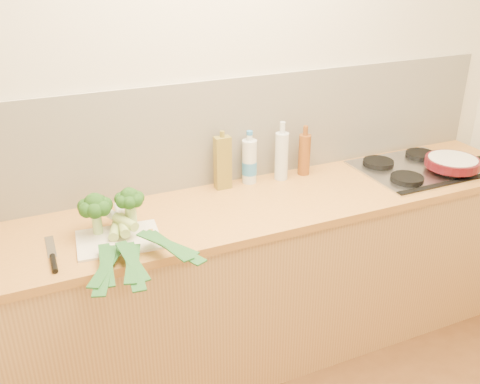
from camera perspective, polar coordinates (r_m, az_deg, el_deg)
The scene contains 15 objects.
room_shell at distance 2.70m, azimuth -2.01°, elevation 6.36°, with size 3.50×3.50×3.50m.
counter at distance 2.79m, azimuth 0.50°, elevation -9.57°, with size 3.20×0.62×0.90m.
gas_hob at distance 3.08m, azimuth 18.12°, elevation 2.43°, with size 0.58×0.50×0.04m.
chopping_board at distance 2.31m, azimuth -12.81°, elevation -4.98°, with size 0.34×0.25×0.01m, color white.
broccoli_left at distance 2.31m, azimuth -15.21°, elevation -1.52°, with size 0.15×0.15×0.19m.
broccoli_right at distance 2.32m, azimuth -11.70°, elevation -0.90°, with size 0.13×0.13×0.19m.
leek_front at distance 2.27m, azimuth -13.37°, elevation -4.79°, with size 0.27×0.64×0.04m.
leek_mid at distance 2.26m, azimuth -12.15°, elevation -4.31°, with size 0.14×0.70×0.04m.
leek_back at distance 2.24m, azimuth -10.87°, elevation -3.83°, with size 0.29×0.61×0.04m.
chefs_knife at distance 2.24m, azimuth -19.32°, elevation -6.77°, with size 0.04×0.31×0.02m.
skillet at distance 3.10m, azimuth 21.75°, elevation 2.97°, with size 0.42×0.29×0.05m.
oil_tin at distance 2.68m, azimuth -1.86°, elevation 3.17°, with size 0.08×0.05×0.30m.
glass_bottle at distance 2.80m, azimuth 4.46°, elevation 3.93°, with size 0.07×0.07×0.31m.
amber_bottle at distance 2.87m, azimuth 6.88°, elevation 4.06°, with size 0.06×0.06×0.27m.
water_bottle at distance 2.75m, azimuth 1.01°, elevation 3.15°, with size 0.08×0.08×0.26m.
Camera 1 is at (-0.96, -0.88, 2.04)m, focal length 40.00 mm.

